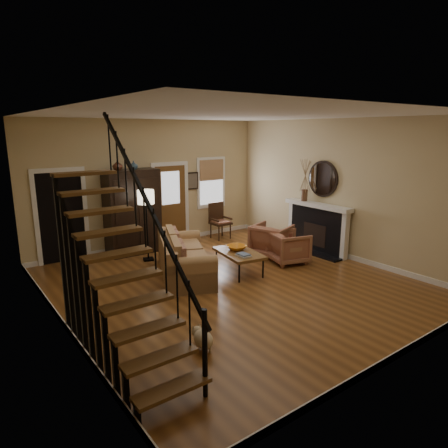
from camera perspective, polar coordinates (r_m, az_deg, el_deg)
room at (r=8.96m, az=-7.85°, el=3.37°), size 7.00×7.33×3.30m
staircase at (r=5.24m, az=-14.55°, el=-2.88°), size 0.94×2.80×3.20m
fireplace at (r=10.36m, az=13.29°, el=0.15°), size 0.33×1.95×2.30m
armoire at (r=10.15m, az=-12.95°, el=1.70°), size 1.30×0.60×2.10m
vase_a at (r=9.76m, az=-14.96°, el=8.11°), size 0.24×0.24×0.25m
vase_b at (r=9.92m, az=-12.79°, el=8.19°), size 0.20×0.20×0.21m
sofa at (r=8.50m, az=-5.62°, el=-4.68°), size 1.75×2.42×0.83m
coffee_table at (r=8.70m, az=2.13°, el=-5.46°), size 0.89×1.31×0.47m
bowl at (r=8.75m, az=1.80°, el=-3.38°), size 0.42×0.42×0.10m
books at (r=8.32m, az=2.78°, el=-4.44°), size 0.22×0.30×0.06m
armchair_left at (r=9.41m, az=9.22°, el=-3.30°), size 0.99×0.98×0.74m
armchair_right at (r=9.83m, az=6.80°, el=-2.32°), size 1.12×1.10×0.80m
floor_lamp at (r=9.51m, az=-10.94°, el=-0.24°), size 0.49×0.49×1.69m
side_chair at (r=11.32m, az=-0.50°, el=0.42°), size 0.54×0.54×1.02m
dog at (r=5.82m, az=-2.97°, el=-16.27°), size 0.28×0.44×0.30m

